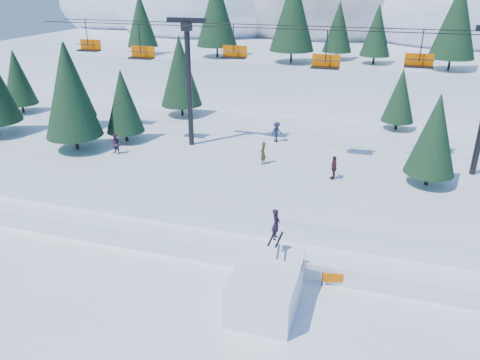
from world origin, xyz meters
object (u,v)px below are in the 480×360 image
(jump_kicker, at_px, (266,289))
(banner_near, at_px, (348,279))
(chairlift, at_px, (312,70))
(banner_far, at_px, (418,275))

(jump_kicker, distance_m, banner_near, 4.99)
(chairlift, xyz_separation_m, banner_near, (4.61, -12.97, -8.78))
(chairlift, distance_m, banner_far, 16.65)
(chairlift, relative_size, banner_near, 16.51)
(jump_kicker, xyz_separation_m, banner_far, (7.53, 4.53, -0.65))
(chairlift, bearing_deg, jump_kicker, -87.43)
(jump_kicker, bearing_deg, banner_near, 38.16)
(chairlift, bearing_deg, banner_far, -54.31)
(jump_kicker, bearing_deg, banner_far, 31.03)
(jump_kicker, distance_m, chairlift, 17.98)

